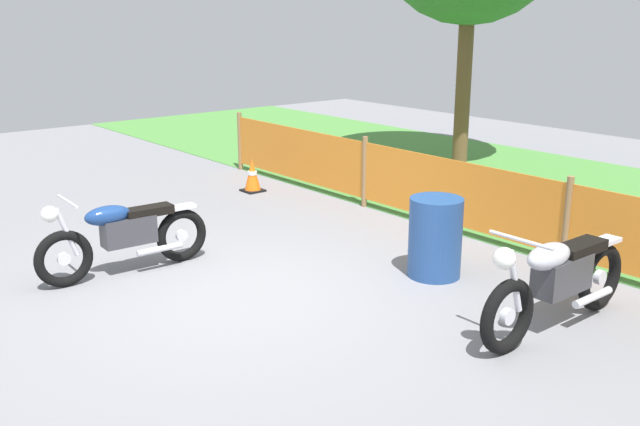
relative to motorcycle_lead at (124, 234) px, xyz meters
name	(u,v)px	position (x,y,z in m)	size (l,w,h in m)	color
ground	(241,293)	(1.28, 0.67, -0.46)	(24.00, 24.00, 0.02)	gray
grass_verge	(570,197)	(1.28, 6.81, -0.45)	(24.00, 5.71, 0.01)	#4C8C3D
barrier_fence	(452,192)	(1.28, 3.96, 0.09)	(10.09, 0.08, 1.05)	olive
motorcycle_lead	(124,234)	(0.00, 0.00, 0.00)	(0.58, 1.97, 0.93)	black
motorcycle_trailing	(558,280)	(3.85, 2.39, 0.03)	(0.62, 2.12, 1.00)	black
traffic_cone	(252,176)	(-2.21, 3.19, -0.19)	(0.32, 0.32, 0.53)	black
spare_drum	(435,237)	(2.22, 2.59, -0.01)	(0.58, 0.58, 0.88)	navy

